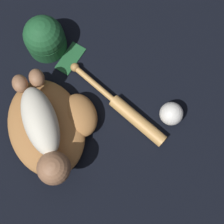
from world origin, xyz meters
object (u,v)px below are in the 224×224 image
(baseball, at_px, (171,114))
(baby_figure, at_px, (43,130))
(baseball_cap, at_px, (45,38))
(baseball_bat, at_px, (128,112))
(baseball_glove, at_px, (52,125))

(baseball, bearing_deg, baby_figure, -96.17)
(baby_figure, height_order, baseball_cap, baby_figure)
(baseball, distance_m, baseball_cap, 0.51)
(baseball_bat, height_order, baseball_cap, baseball_cap)
(baby_figure, distance_m, baseball, 0.42)
(baseball_cap, bearing_deg, baseball_bat, 31.92)
(baseball_bat, relative_size, baseball, 4.64)
(baseball_glove, xyz_separation_m, baseball, (0.08, 0.39, -0.00))
(baby_figure, bearing_deg, baseball_glove, 150.02)
(baseball_glove, height_order, baby_figure, baby_figure)
(baby_figure, height_order, baseball_bat, baby_figure)
(baseball, bearing_deg, baseball_glove, -100.80)
(baseball_bat, bearing_deg, baby_figure, -88.81)
(baseball_bat, bearing_deg, baseball, 69.82)
(baseball_glove, relative_size, baseball_bat, 0.96)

